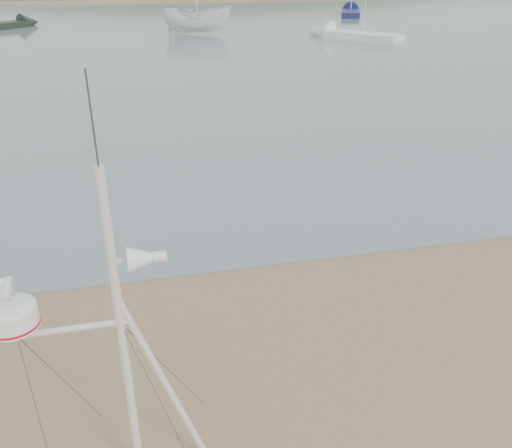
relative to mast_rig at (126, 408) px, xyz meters
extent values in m
cube|color=#81674A|center=(-0.73, 70.34, -1.06)|extent=(560.00, 7.00, 0.07)
ellipsoid|color=#1F3515|center=(39.27, 235.34, -23.13)|extent=(400.00, 180.00, 80.00)
ellipsoid|color=#1F3515|center=(179.27, 235.34, -16.53)|extent=(300.00, 135.00, 56.00)
cylinder|color=silver|center=(0.06, 0.05, 0.80)|extent=(0.10, 0.10, 3.86)
cylinder|color=silver|center=(0.47, 0.05, 0.12)|extent=(0.89, 0.08, 2.53)
cylinder|color=silver|center=(-0.47, 0.05, 1.09)|extent=(1.25, 0.07, 0.07)
cylinder|color=#2D382D|center=(0.06, 0.05, 3.11)|extent=(0.02, 0.02, 0.87)
cube|color=silver|center=(-0.91, 0.05, 1.16)|extent=(0.15, 0.15, 0.09)
cylinder|color=white|center=(-0.91, 0.05, 1.31)|extent=(0.48, 0.48, 0.21)
cylinder|color=red|center=(-0.91, 0.05, 1.24)|extent=(0.49, 0.49, 0.02)
ellipsoid|color=white|center=(-0.91, 0.05, 1.41)|extent=(0.48, 0.48, 0.14)
cone|color=white|center=(0.33, 0.05, 1.78)|extent=(0.25, 0.25, 0.25)
cylinder|color=white|center=(0.50, 0.05, 1.78)|extent=(0.14, 0.11, 0.11)
cube|color=silver|center=(0.15, 0.05, 1.78)|extent=(0.19, 0.04, 0.04)
cylinder|color=tan|center=(-0.93, 0.05, 1.52)|extent=(0.01, 0.01, 0.07)
cylinder|color=tan|center=(-0.88, 0.05, 1.52)|extent=(0.01, 0.01, 0.07)
ellipsoid|color=white|center=(-0.91, 0.05, 1.63)|extent=(0.16, 0.26, 0.19)
ellipsoid|color=#9B9DA2|center=(-0.84, 0.04, 1.63)|extent=(0.05, 0.21, 0.12)
cone|color=white|center=(-0.91, 0.18, 1.61)|extent=(0.09, 0.08, 0.09)
ellipsoid|color=white|center=(-0.91, -0.05, 1.71)|extent=(0.08, 0.08, 0.11)
cone|color=black|center=(-7.30, 46.89, -0.84)|extent=(2.27, 2.26, 1.53)
cube|color=white|center=(16.65, 32.65, -0.84)|extent=(4.92, 5.48, 0.50)
cone|color=white|center=(14.39, 35.43, -0.84)|extent=(2.63, 2.65, 1.79)
cube|color=#161D4E|center=(22.05, 48.42, -0.84)|extent=(3.56, 5.60, 0.50)
cone|color=#161D4E|center=(23.31, 51.61, -0.84)|extent=(2.28, 2.37, 1.71)
camera|label=1|loc=(0.39, -4.50, 4.36)|focal=38.00mm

